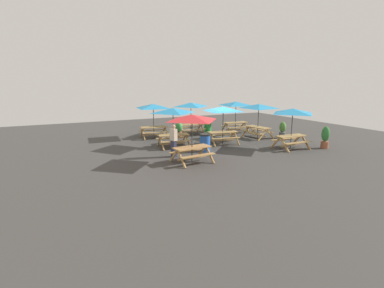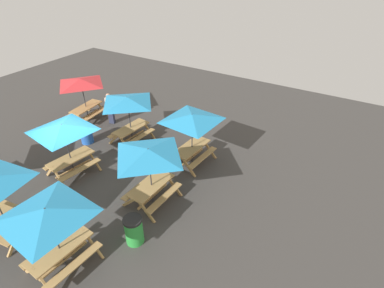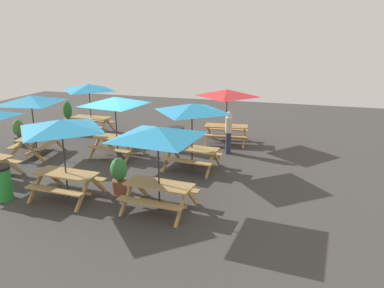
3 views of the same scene
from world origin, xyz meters
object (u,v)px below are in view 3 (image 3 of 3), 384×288
object	(u,v)px
picnic_table_7	(89,91)
potted_plant_1	(19,132)
picnic_table_1	(158,139)
picnic_table_2	(192,113)
potted_plant_0	(68,114)
person_standing	(229,131)
picnic_table_0	(227,97)
picnic_table_3	(115,105)
potted_plant_2	(119,175)
picnic_table_4	(31,104)
trash_bin_green	(1,183)
picnic_table_5	(62,131)
trash_bin_blue	(177,139)

from	to	relation	value
picnic_table_7	potted_plant_1	bearing A→B (deg)	-123.60
picnic_table_1	picnic_table_2	bearing A→B (deg)	96.56
potted_plant_0	person_standing	world-z (taller)	person_standing
picnic_table_0	picnic_table_3	distance (m)	4.68
potted_plant_2	picnic_table_4	bearing A→B (deg)	153.61
potted_plant_0	trash_bin_green	bearing A→B (deg)	-67.55
picnic_table_0	potted_plant_0	bearing A→B (deg)	170.30
picnic_table_3	picnic_table_5	xyz separation A→B (m)	(0.37, -3.76, 0.00)
picnic_table_5	potted_plant_1	distance (m)	6.52
picnic_table_7	potted_plant_1	xyz separation A→B (m)	(-1.81, -2.68, -1.43)
picnic_table_5	trash_bin_blue	size ratio (longest dim) A/B	2.38
picnic_table_2	potted_plant_2	bearing A→B (deg)	-114.64
picnic_table_3	picnic_table_4	distance (m)	3.23
picnic_table_3	picnic_table_0	bearing A→B (deg)	48.53
picnic_table_4	potted_plant_0	xyz separation A→B (m)	(-1.49, 4.26, -1.34)
picnic_table_1	potted_plant_2	xyz separation A→B (m)	(-1.55, 0.73, -1.42)
picnic_table_1	potted_plant_0	xyz separation A→B (m)	(-7.84, 7.37, -1.34)
picnic_table_0	trash_bin_green	distance (m)	9.01
picnic_table_0	potted_plant_1	distance (m)	8.81
trash_bin_blue	potted_plant_0	bearing A→B (deg)	160.62
trash_bin_green	potted_plant_0	xyz separation A→B (m)	(-3.31, 8.01, 0.15)
picnic_table_4	person_standing	world-z (taller)	picnic_table_4
potted_plant_1	potted_plant_2	distance (m)	7.03
trash_bin_green	trash_bin_blue	distance (m)	6.57
picnic_table_2	picnic_table_3	world-z (taller)	same
picnic_table_0	trash_bin_blue	bearing A→B (deg)	-139.04
trash_bin_blue	person_standing	distance (m)	2.07
trash_bin_blue	potted_plant_0	distance (m)	6.99
picnic_table_0	picnic_table_3	bearing A→B (deg)	-145.16
picnic_table_2	picnic_table_3	bearing A→B (deg)	176.72
picnic_table_4	potted_plant_1	world-z (taller)	picnic_table_4
picnic_table_0	trash_bin_green	world-z (taller)	picnic_table_0
picnic_table_3	potted_plant_0	size ratio (longest dim) A/B	2.18
picnic_table_1	picnic_table_7	distance (m)	8.90
picnic_table_4	potted_plant_1	bearing A→B (deg)	54.00
picnic_table_0	trash_bin_blue	size ratio (longest dim) A/B	2.38
picnic_table_3	person_standing	world-z (taller)	picnic_table_3
potted_plant_0	potted_plant_1	xyz separation A→B (m)	(0.02, -3.48, -0.09)
picnic_table_3	trash_bin_blue	xyz separation A→B (m)	(1.94, 1.31, -1.49)
picnic_table_1	picnic_table_5	xyz separation A→B (m)	(-2.81, -0.02, 0.00)
picnic_table_1	potted_plant_1	distance (m)	8.85
trash_bin_green	potted_plant_0	size ratio (longest dim) A/B	0.76
picnic_table_1	potted_plant_0	distance (m)	10.84
picnic_table_3	potted_plant_1	distance (m)	4.86
trash_bin_green	potted_plant_1	distance (m)	5.60
picnic_table_7	potted_plant_1	world-z (taller)	picnic_table_7
picnic_table_1	trash_bin_blue	world-z (taller)	picnic_table_1
trash_bin_blue	potted_plant_1	distance (m)	6.68
picnic_table_5	trash_bin_blue	xyz separation A→B (m)	(1.56, 5.07, -1.49)
picnic_table_0	picnic_table_1	bearing A→B (deg)	-98.74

